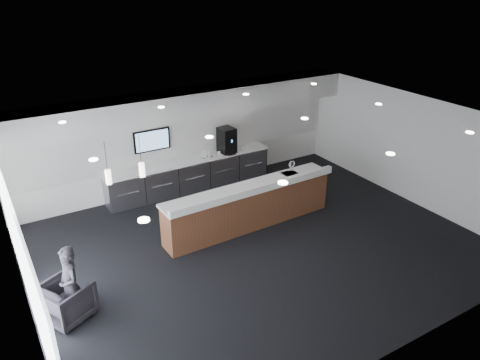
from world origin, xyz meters
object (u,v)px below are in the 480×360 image
coffee_machine (227,140)px  armchair (66,301)px  lounge_guest (70,285)px  service_counter (249,206)px

coffee_machine → armchair: size_ratio=0.89×
coffee_machine → lounge_guest: (-5.52, -3.96, -0.54)m
coffee_machine → lounge_guest: bearing=-148.7°
coffee_machine → armchair: coffee_machine is taller
service_counter → coffee_machine: (0.87, 2.69, 0.75)m
service_counter → coffee_machine: 2.93m
armchair → lounge_guest: bearing=-167.9°
service_counter → lounge_guest: bearing=-166.3°
service_counter → armchair: 4.89m
service_counter → coffee_machine: bearing=70.4°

